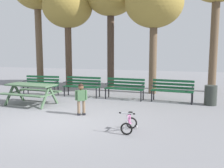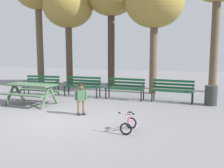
# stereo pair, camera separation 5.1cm
# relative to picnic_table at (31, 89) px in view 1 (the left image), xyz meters

# --- Properties ---
(ground) EXTENTS (36.00, 36.00, 0.00)m
(ground) POSITION_rel_picnic_table_xyz_m (2.00, -1.58, -0.59)
(ground) COLOR gray
(picnic_table) EXTENTS (1.87, 1.44, 0.79)m
(picnic_table) POSITION_rel_picnic_table_xyz_m (0.00, 0.00, 0.00)
(picnic_table) COLOR #4C6B4C
(picnic_table) RESTS_ON ground
(park_bench_far_left) EXTENTS (1.63, 0.57, 0.85)m
(park_bench_far_left) POSITION_rel_picnic_table_xyz_m (-0.78, 1.89, -0.08)
(park_bench_far_left) COLOR #144728
(park_bench_far_left) RESTS_ON ground
(park_bench_left) EXTENTS (1.61, 0.49, 0.85)m
(park_bench_left) POSITION_rel_picnic_table_xyz_m (1.13, 2.08, -0.08)
(park_bench_left) COLOR #144728
(park_bench_left) RESTS_ON ground
(park_bench_right) EXTENTS (1.63, 0.55, 0.85)m
(park_bench_right) POSITION_rel_picnic_table_xyz_m (3.03, 2.05, -0.08)
(park_bench_right) COLOR #144728
(park_bench_right) RESTS_ON ground
(park_bench_far_right) EXTENTS (1.63, 0.58, 0.85)m
(park_bench_far_right) POSITION_rel_picnic_table_xyz_m (4.93, 2.08, -0.08)
(park_bench_far_right) COLOR #144728
(park_bench_far_right) RESTS_ON ground
(child_standing) EXTENTS (0.33, 0.26, 0.99)m
(child_standing) POSITION_rel_picnic_table_xyz_m (2.38, -0.82, -0.02)
(child_standing) COLOR #7F664C
(child_standing) RESTS_ON ground
(kids_bicycle) EXTENTS (0.39, 0.56, 0.54)m
(kids_bicycle) POSITION_rel_picnic_table_xyz_m (4.18, -1.96, -0.39)
(kids_bicycle) COLOR black
(kids_bicycle) RESTS_ON ground
(trash_bin) EXTENTS (0.44, 0.44, 0.72)m
(trash_bin) POSITION_rel_picnic_table_xyz_m (6.32, 1.88, -0.23)
(trash_bin) COLOR #2D332D
(trash_bin) RESTS_ON ground
(tree_left) EXTENTS (2.60, 2.60, 5.34)m
(tree_left) POSITION_rel_picnic_table_xyz_m (-0.70, 4.43, 3.58)
(tree_left) COLOR brown
(tree_left) RESTS_ON ground
(tree_right) EXTENTS (2.60, 2.60, 5.18)m
(tree_right) POSITION_rel_picnic_table_xyz_m (3.91, 3.76, 3.42)
(tree_right) COLOR brown
(tree_right) RESTS_ON ground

